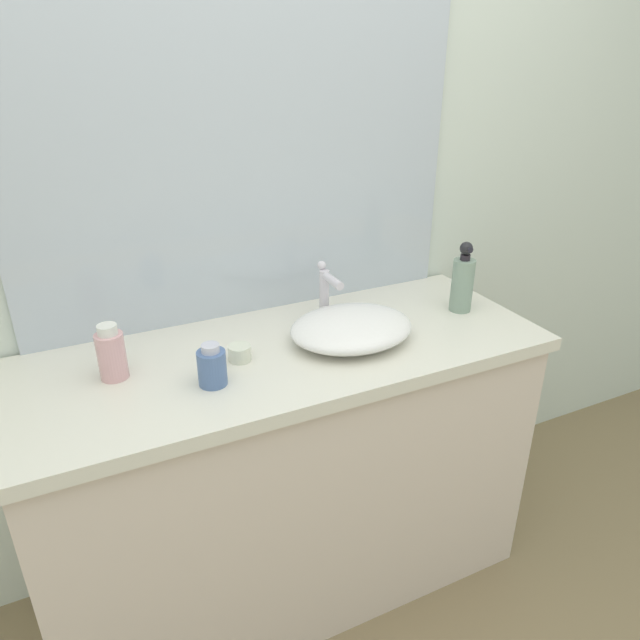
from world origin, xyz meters
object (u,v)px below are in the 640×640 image
(soap_dispenser, at_px, (463,282))
(candle_jar, at_px, (240,353))
(sink_basin, at_px, (351,328))
(perfume_bottle, at_px, (111,354))
(lotion_bottle, at_px, (212,366))

(soap_dispenser, distance_m, candle_jar, 0.76)
(sink_basin, bearing_deg, candle_jar, 175.05)
(perfume_bottle, bearing_deg, candle_jar, -9.57)
(soap_dispenser, xyz_separation_m, candle_jar, (-0.76, -0.01, -0.08))
(sink_basin, xyz_separation_m, candle_jar, (-0.33, 0.03, -0.02))
(perfume_bottle, bearing_deg, soap_dispenser, -2.57)
(sink_basin, distance_m, lotion_bottle, 0.44)
(lotion_bottle, bearing_deg, soap_dispenser, 6.39)
(candle_jar, bearing_deg, soap_dispenser, 0.46)
(soap_dispenser, distance_m, lotion_bottle, 0.87)
(soap_dispenser, bearing_deg, sink_basin, -175.27)
(soap_dispenser, distance_m, perfume_bottle, 1.08)
(lotion_bottle, relative_size, candle_jar, 1.79)
(sink_basin, relative_size, candle_jar, 5.80)
(perfume_bottle, bearing_deg, sink_basin, -7.24)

